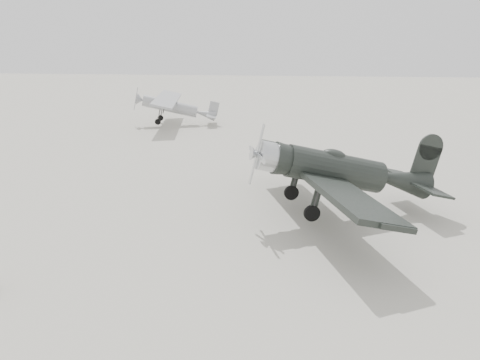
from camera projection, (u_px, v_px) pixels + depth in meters
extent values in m
plane|color=#A6A093|center=(230.00, 241.00, 17.56)|extent=(160.00, 160.00, 0.00)
cylinder|color=black|center=(334.00, 170.00, 19.38)|extent=(4.42, 2.60, 1.34)
cone|color=black|center=(404.00, 165.00, 20.00)|extent=(2.76, 1.97, 1.25)
cylinder|color=silver|center=(266.00, 174.00, 18.80)|extent=(1.19, 1.40, 1.19)
cone|color=silver|center=(253.00, 175.00, 18.69)|extent=(0.49, 0.61, 0.54)
cube|color=silver|center=(254.00, 175.00, 18.70)|extent=(0.11, 0.18, 2.49)
ellipsoid|color=black|center=(331.00, 157.00, 19.17)|extent=(1.21, 0.95, 0.44)
cube|color=black|center=(319.00, 179.00, 19.35)|extent=(5.53, 11.54, 0.21)
cube|color=black|center=(420.00, 163.00, 20.14)|extent=(2.27, 4.15, 0.10)
cube|color=black|center=(425.00, 144.00, 19.93)|extent=(1.12, 0.45, 1.72)
cylinder|color=black|center=(320.00, 221.00, 18.45)|extent=(0.67, 0.35, 0.65)
cylinder|color=black|center=(299.00, 199.00, 20.86)|extent=(0.67, 0.35, 0.65)
cylinder|color=#333333|center=(321.00, 205.00, 18.26)|extent=(0.13, 0.13, 1.34)
cylinder|color=#333333|center=(299.00, 186.00, 20.68)|extent=(0.13, 0.13, 1.34)
cylinder|color=black|center=(424.00, 173.00, 20.32)|extent=(0.22, 0.14, 0.21)
cylinder|color=gray|center=(170.00, 106.00, 40.49)|extent=(4.80, 1.72, 1.00)
cone|color=gray|center=(207.00, 106.00, 40.64)|extent=(1.75, 1.15, 0.91)
cone|color=gray|center=(140.00, 106.00, 40.38)|extent=(0.68, 1.01, 0.94)
cube|color=gray|center=(136.00, 106.00, 40.36)|extent=(0.06, 0.13, 1.99)
cube|color=gray|center=(166.00, 100.00, 40.31)|extent=(3.26, 10.10, 0.16)
cube|color=gray|center=(212.00, 105.00, 40.64)|extent=(1.29, 3.17, 0.07)
cube|color=gray|center=(213.00, 99.00, 40.48)|extent=(0.82, 0.20, 1.18)
cylinder|color=black|center=(161.00, 124.00, 39.91)|extent=(0.52, 0.20, 0.51)
cylinder|color=black|center=(164.00, 120.00, 41.81)|extent=(0.52, 0.20, 0.51)
cylinder|color=#333333|center=(161.00, 118.00, 39.76)|extent=(0.09, 0.09, 1.09)
cylinder|color=#333333|center=(164.00, 114.00, 41.66)|extent=(0.09, 0.09, 1.09)
cylinder|color=black|center=(214.00, 109.00, 40.75)|extent=(0.17, 0.09, 0.16)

